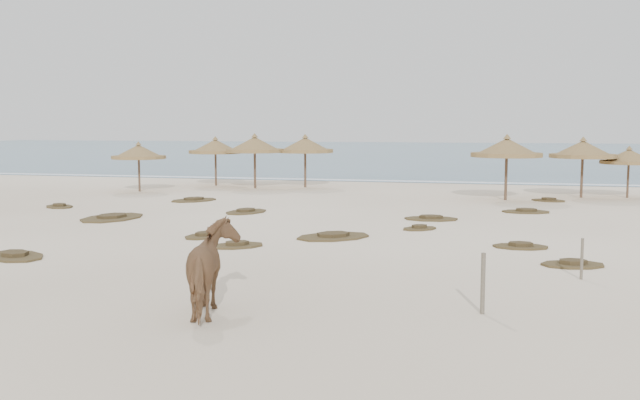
{
  "coord_description": "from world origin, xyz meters",
  "views": [
    {
      "loc": [
        6.4,
        -18.61,
        3.55
      ],
      "look_at": [
        0.58,
        5.0,
        0.98
      ],
      "focal_mm": 40.0,
      "sensor_mm": 36.0,
      "label": 1
    }
  ],
  "objects": [
    {
      "name": "scrub_1",
      "position": [
        -7.7,
        5.53,
        0.05
      ],
      "size": [
        2.28,
        3.17,
        0.16
      ],
      "rotation": [
        0.0,
        0.0,
        1.44
      ],
      "color": "brown",
      "rests_on": "ground"
    },
    {
      "name": "fence_post_far",
      "position": [
        8.39,
        -1.5,
        0.48
      ],
      "size": [
        0.09,
        0.09,
        0.96
      ],
      "primitive_type": "cylinder",
      "rotation": [
        0.0,
        0.0,
        -0.27
      ],
      "color": "#6E6252",
      "rests_on": "ground"
    },
    {
      "name": "scrub_6",
      "position": [
        -7.29,
        12.16,
        0.05
      ],
      "size": [
        2.51,
        2.75,
        0.16
      ],
      "rotation": [
        0.0,
        0.0,
        1.0
      ],
      "color": "brown",
      "rests_on": "ground"
    },
    {
      "name": "fence_post_near",
      "position": [
        6.23,
        -5.13,
        0.58
      ],
      "size": [
        0.09,
        0.09,
        1.17
      ],
      "primitive_type": "cylinder",
      "rotation": [
        0.0,
        0.0,
        0.09
      ],
      "color": "#6E6252",
      "rests_on": "ground"
    },
    {
      "name": "scrub_12",
      "position": [
        8.37,
        0.12,
        0.05
      ],
      "size": [
        1.82,
        1.41,
        0.16
      ],
      "rotation": [
        0.0,
        0.0,
        0.25
      ],
      "color": "brown",
      "rests_on": "ground"
    },
    {
      "name": "palapa_3",
      "position": [
        -4.09,
        20.39,
        2.36
      ],
      "size": [
        3.9,
        3.9,
        3.04
      ],
      "rotation": [
        0.0,
        0.0,
        -0.23
      ],
      "color": "brown",
      "rests_on": "ground"
    },
    {
      "name": "palapa_4",
      "position": [
        6.9,
        15.99,
        2.43
      ],
      "size": [
        4.34,
        4.34,
        3.13
      ],
      "rotation": [
        0.0,
        0.0,
        0.37
      ],
      "color": "brown",
      "rests_on": "ground"
    },
    {
      "name": "scrub_11",
      "position": [
        -6.1,
        -2.26,
        0.05
      ],
      "size": [
        2.43,
        2.16,
        0.16
      ],
      "rotation": [
        0.0,
        0.0,
        2.63
      ],
      "color": "brown",
      "rests_on": "ground"
    },
    {
      "name": "scrub_10",
      "position": [
        8.85,
        16.0,
        0.05
      ],
      "size": [
        1.87,
        1.57,
        0.16
      ],
      "rotation": [
        0.0,
        0.0,
        2.75
      ],
      "color": "brown",
      "rests_on": "ground"
    },
    {
      "name": "scrub_8",
      "position": [
        -11.86,
        8.35,
        0.05
      ],
      "size": [
        1.94,
        1.89,
        0.16
      ],
      "rotation": [
        0.0,
        0.0,
        2.43
      ],
      "color": "brown",
      "rests_on": "ground"
    },
    {
      "name": "scrub_14",
      "position": [
        -0.89,
        0.77,
        0.05
      ],
      "size": [
        1.93,
        1.83,
        0.16
      ],
      "rotation": [
        0.0,
        0.0,
        0.66
      ],
      "color": "brown",
      "rests_on": "ground"
    },
    {
      "name": "ocean",
      "position": [
        0.0,
        75.0,
        0.0
      ],
      "size": [
        200.0,
        100.0,
        0.01
      ],
      "primitive_type": "cube",
      "color": "#25556F",
      "rests_on": "ground"
    },
    {
      "name": "palapa_5",
      "position": [
        10.51,
        18.06,
        2.32
      ],
      "size": [
        3.21,
        3.21,
        2.99
      ],
      "rotation": [
        0.0,
        0.0,
        0.01
      ],
      "color": "brown",
      "rests_on": "ground"
    },
    {
      "name": "horse",
      "position": [
        1.33,
        -6.38,
        0.88
      ],
      "size": [
        1.55,
        2.27,
        1.76
      ],
      "primitive_type": "imported",
      "rotation": [
        0.0,
        0.0,
        3.46
      ],
      "color": "brown",
      "rests_on": "ground"
    },
    {
      "name": "palapa_1",
      "position": [
        -9.5,
        20.32,
        2.24
      ],
      "size": [
        3.72,
        3.72,
        2.89
      ],
      "rotation": [
        0.0,
        0.0,
        0.23
      ],
      "color": "brown",
      "rests_on": "ground"
    },
    {
      "name": "scrub_9",
      "position": [
        1.48,
        3.07,
        0.05
      ],
      "size": [
        2.93,
        2.87,
        0.16
      ],
      "rotation": [
        0.0,
        0.0,
        0.73
      ],
      "color": "brown",
      "rests_on": "ground"
    },
    {
      "name": "scrub_4",
      "position": [
        7.17,
        2.58,
        0.05
      ],
      "size": [
        1.68,
        1.16,
        0.16
      ],
      "rotation": [
        0.0,
        0.0,
        0.08
      ],
      "color": "brown",
      "rests_on": "ground"
    },
    {
      "name": "ground",
      "position": [
        0.0,
        0.0,
        0.0
      ],
      "size": [
        160.0,
        160.0,
        0.0
      ],
      "primitive_type": "plane",
      "color": "#FCEBCF",
      "rests_on": "ground"
    },
    {
      "name": "palapa_6",
      "position": [
        12.69,
        18.53,
        1.97
      ],
      "size": [
        3.18,
        3.18,
        2.54
      ],
      "rotation": [
        0.0,
        0.0,
        -0.19
      ],
      "color": "brown",
      "rests_on": "ground"
    },
    {
      "name": "scrub_15",
      "position": [
        3.94,
        5.51,
        0.05
      ],
      "size": [
        1.51,
        1.5,
        0.16
      ],
      "rotation": [
        0.0,
        0.0,
        0.78
      ],
      "color": "brown",
      "rests_on": "ground"
    },
    {
      "name": "scrub_7",
      "position": [
        7.66,
        11.28,
        0.05
      ],
      "size": [
        2.12,
        1.56,
        0.16
      ],
      "rotation": [
        0.0,
        0.0,
        0.16
      ],
      "color": "brown",
      "rests_on": "ground"
    },
    {
      "name": "palapa_0",
      "position": [
        -12.03,
        15.83,
        2.07
      ],
      "size": [
        3.45,
        3.45,
        2.67
      ],
      "rotation": [
        0.0,
        0.0,
        0.24
      ],
      "color": "brown",
      "rests_on": "ground"
    },
    {
      "name": "palapa_2",
      "position": [
        -6.68,
        19.18,
        2.4
      ],
      "size": [
        4.26,
        4.26,
        3.09
      ],
      "rotation": [
        0.0,
        0.0,
        0.37
      ],
      "color": "brown",
      "rests_on": "ground"
    },
    {
      "name": "scrub_13",
      "position": [
        -3.38,
        8.51,
        0.05
      ],
      "size": [
        1.93,
        2.38,
        0.16
      ],
      "rotation": [
        0.0,
        0.0,
        1.24
      ],
      "color": "brown",
      "rests_on": "ground"
    },
    {
      "name": "scrub_3",
      "position": [
        4.1,
        8.14,
        0.05
      ],
      "size": [
        2.16,
        1.53,
        0.16
      ],
      "rotation": [
        0.0,
        0.0,
        0.11
      ],
      "color": "brown",
      "rests_on": "ground"
    },
    {
      "name": "scrub_2",
      "position": [
        -2.52,
        2.23,
        0.05
      ],
      "size": [
        1.41,
        1.77,
        0.16
      ],
      "rotation": [
        0.0,
        0.0,
        1.28
      ],
      "color": "brown",
      "rests_on": "ground"
    },
    {
      "name": "foam_line",
      "position": [
        0.0,
        26.0,
        0.0
      ],
      "size": [
        70.0,
        0.6,
        0.01
      ],
      "primitive_type": "cube",
      "color": "white",
      "rests_on": "ground"
    }
  ]
}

